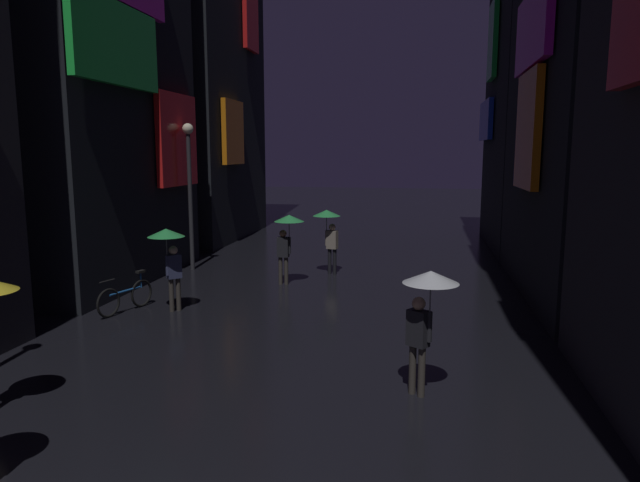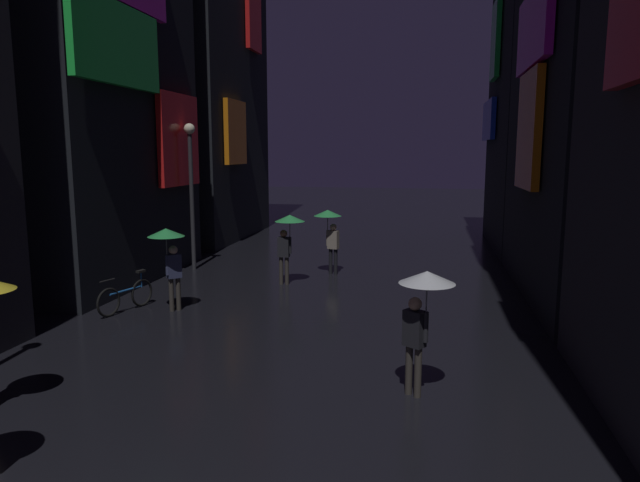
{
  "view_description": "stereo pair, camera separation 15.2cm",
  "coord_description": "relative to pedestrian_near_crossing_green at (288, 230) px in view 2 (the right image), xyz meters",
  "views": [
    {
      "loc": [
        2.65,
        -3.28,
        3.99
      ],
      "look_at": [
        0.0,
        11.53,
        1.62
      ],
      "focal_mm": 32.0,
      "sensor_mm": 36.0,
      "label": 1
    },
    {
      "loc": [
        2.8,
        -3.25,
        3.99
      ],
      "look_at": [
        0.0,
        11.53,
        1.62
      ],
      "focal_mm": 32.0,
      "sensor_mm": 36.0,
      "label": 2
    }
  ],
  "objects": [
    {
      "name": "building_left_mid",
      "position": [
        -6.18,
        -0.39,
        4.75
      ],
      "size": [
        4.25,
        7.56,
        12.83
      ],
      "color": "black",
      "rests_on": "ground"
    },
    {
      "name": "building_right_far",
      "position": [
        8.78,
        8.57,
        4.88
      ],
      "size": [
        4.25,
        7.47,
        13.09
      ],
      "color": "black",
      "rests_on": "ground"
    },
    {
      "name": "pedestrian_near_crossing_green",
      "position": [
        0.0,
        0.0,
        0.0
      ],
      "size": [
        0.9,
        0.9,
        2.12
      ],
      "color": "#38332D",
      "rests_on": "ground"
    },
    {
      "name": "pedestrian_midstreet_centre_green",
      "position": [
        -2.18,
        -3.45,
        0.0
      ],
      "size": [
        0.9,
        0.9,
        2.12
      ],
      "color": "#38332D",
      "rests_on": "ground"
    },
    {
      "name": "pedestrian_foreground_left_clear",
      "position": [
        4.06,
        -7.42,
        0.0
      ],
      "size": [
        0.9,
        0.9,
        2.12
      ],
      "color": "#38332D",
      "rests_on": "ground"
    },
    {
      "name": "pedestrian_foreground_right_green",
      "position": [
        0.98,
        1.67,
        0.0
      ],
      "size": [
        0.9,
        0.9,
        2.12
      ],
      "color": "black",
      "rests_on": "ground"
    },
    {
      "name": "bicycle_parked_at_storefront",
      "position": [
        -3.3,
        -3.63,
        -1.28
      ],
      "size": [
        0.59,
        1.76,
        0.96
      ],
      "color": "black",
      "rests_on": "ground"
    },
    {
      "name": "streetlamp_left_far",
      "position": [
        -3.71,
        1.57,
        1.45
      ],
      "size": [
        0.36,
        0.36,
        4.91
      ],
      "color": "#2D2D33",
      "rests_on": "ground"
    }
  ]
}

